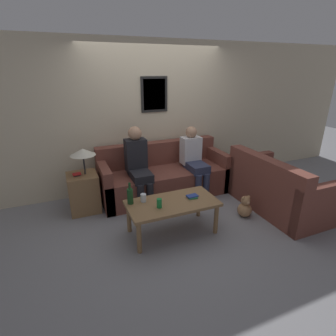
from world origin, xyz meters
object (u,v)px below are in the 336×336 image
(couch_side, at_px, (277,190))
(person_right, at_px, (194,158))
(couch_main, at_px, (164,177))
(coffee_table, at_px, (172,206))
(wine_bottle, at_px, (130,196))
(person_left, at_px, (138,163))
(teddy_bear, at_px, (245,208))
(drinking_glass, at_px, (143,198))

(couch_side, relative_size, person_right, 1.32)
(couch_main, relative_size, person_right, 1.88)
(coffee_table, relative_size, wine_bottle, 4.09)
(person_left, bearing_deg, wine_bottle, -113.26)
(teddy_bear, bearing_deg, person_left, 141.76)
(couch_side, height_order, drinking_glass, couch_side)
(person_right, bearing_deg, coffee_table, -130.07)
(drinking_glass, bearing_deg, couch_side, -4.91)
(person_left, bearing_deg, drinking_glass, -102.50)
(couch_main, relative_size, person_left, 1.76)
(couch_side, relative_size, person_left, 1.23)
(wine_bottle, height_order, person_left, person_left)
(couch_side, xyz_separation_m, drinking_glass, (-2.15, 0.18, 0.20))
(wine_bottle, height_order, teddy_bear, wine_bottle)
(person_right, bearing_deg, person_left, 179.34)
(couch_main, relative_size, coffee_table, 1.86)
(couch_main, height_order, couch_side, same)
(teddy_bear, bearing_deg, couch_main, 124.32)
(person_right, bearing_deg, couch_main, 160.31)
(couch_main, bearing_deg, teddy_bear, -55.68)
(wine_bottle, distance_m, person_right, 1.61)
(wine_bottle, relative_size, teddy_bear, 0.87)
(coffee_table, bearing_deg, person_right, 49.93)
(person_left, bearing_deg, person_right, -0.66)
(couch_side, bearing_deg, teddy_bear, 91.40)
(coffee_table, relative_size, drinking_glass, 11.10)
(drinking_glass, distance_m, person_left, 0.90)
(wine_bottle, relative_size, person_right, 0.25)
(teddy_bear, bearing_deg, person_right, 107.81)
(coffee_table, distance_m, teddy_bear, 1.21)
(couch_main, bearing_deg, coffee_table, -106.28)
(drinking_glass, height_order, person_right, person_right)
(wine_bottle, distance_m, person_left, 0.93)
(wine_bottle, xyz_separation_m, person_left, (0.36, 0.85, 0.12))
(drinking_glass, relative_size, person_left, 0.09)
(couch_main, distance_m, coffee_table, 1.24)
(wine_bottle, xyz_separation_m, drinking_glass, (0.17, -0.01, -0.06))
(person_left, bearing_deg, teddy_bear, -38.24)
(couch_side, bearing_deg, coffee_table, 89.20)
(coffee_table, height_order, wine_bottle, wine_bottle)
(coffee_table, bearing_deg, couch_side, -0.80)
(coffee_table, height_order, person_right, person_right)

